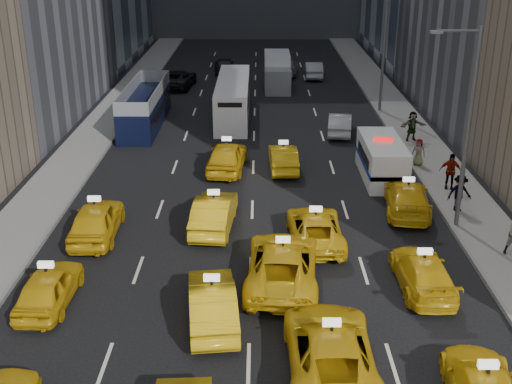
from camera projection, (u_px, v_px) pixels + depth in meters
sidewalk_west at (91, 139)px, 41.31m from camera, size 3.00×90.00×0.15m
sidewalk_east at (417, 140)px, 41.23m from camera, size 3.00×90.00×0.15m
curb_west at (114, 139)px, 41.30m from camera, size 0.15×90.00×0.18m
curb_east at (394, 139)px, 41.23m from camera, size 0.15×90.00×0.18m
streetlight_near at (466, 123)px, 27.37m from camera, size 2.15×0.22×9.00m
streetlight_far at (383, 45)px, 45.88m from camera, size 2.15×0.22×9.00m
taxi_6 at (330, 351)px, 19.37m from camera, size 2.68×5.73×1.59m
taxi_8 at (49, 287)px, 22.99m from camera, size 1.73×4.13×1.39m
taxi_9 at (212, 302)px, 21.97m from camera, size 2.11×4.69×1.50m
taxi_10 at (283, 264)px, 24.41m from camera, size 3.05×5.93×1.60m
taxi_11 at (423, 272)px, 24.06m from camera, size 1.92×4.61×1.33m
taxi_12 at (96, 220)px, 28.07m from camera, size 2.00×4.73×1.60m
taxi_13 at (214, 213)px, 28.88m from camera, size 2.00×4.81×1.55m
taxi_14 at (315, 228)px, 27.59m from camera, size 2.35×4.94×1.36m
taxi_15 at (407, 198)px, 30.61m from camera, size 2.68×5.21×1.44m
taxi_16 at (227, 156)px, 35.89m from camera, size 2.40×4.98×1.64m
taxi_17 at (283, 158)px, 36.06m from camera, size 1.65×4.27×1.39m
nypd_van at (382, 160)px, 34.71m from camera, size 2.41×5.43×2.28m
double_decker at (145, 106)px, 43.96m from camera, size 3.14×9.86×2.82m
city_bus at (233, 99)px, 45.98m from camera, size 2.29×10.65×2.75m
box_truck at (277, 72)px, 54.49m from camera, size 2.43×6.32×2.85m
misc_car_0 at (340, 124)px, 42.40m from camera, size 2.01×4.38×1.39m
misc_car_1 at (178, 79)px, 54.98m from camera, size 2.98×5.53×1.48m
misc_car_2 at (287, 67)px, 59.73m from camera, size 2.39×5.02×1.41m
misc_car_3 at (224, 65)px, 60.21m from camera, size 2.21×4.66×1.54m
misc_car_4 at (314, 70)px, 58.56m from camera, size 1.67×4.47×1.46m
pedestrian_2 at (459, 193)px, 30.28m from camera, size 1.22×0.61×1.81m
pedestrian_3 at (450, 171)px, 32.91m from camera, size 1.20×0.76×1.89m
pedestrian_4 at (419, 152)px, 36.30m from camera, size 0.85×0.66×1.54m
pedestrian_5 at (412, 126)px, 40.48m from camera, size 1.81×0.88×1.88m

